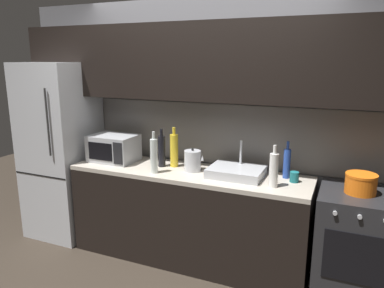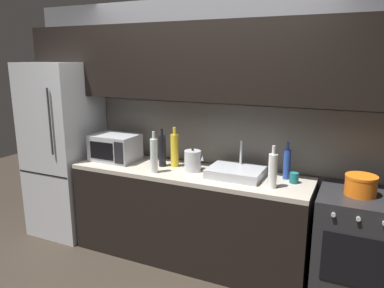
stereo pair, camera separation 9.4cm
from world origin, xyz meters
name	(u,v)px [view 1 (the left image)]	position (x,y,z in m)	size (l,w,h in m)	color
back_wall	(200,99)	(0.00, 1.20, 1.55)	(4.02, 0.44, 2.50)	slate
counter_run	(188,215)	(0.00, 0.90, 0.45)	(2.28, 0.60, 0.90)	black
refrigerator	(62,150)	(-1.52, 0.90, 0.95)	(0.68, 0.69, 1.89)	#B7BABF
oven_range	(354,246)	(1.48, 0.90, 0.45)	(0.60, 0.62, 0.90)	#232326
microwave	(114,148)	(-0.84, 0.92, 1.04)	(0.46, 0.35, 0.27)	#A8AAAF
sink_basin	(236,172)	(0.46, 0.93, 0.94)	(0.48, 0.38, 0.30)	#ADAFB5
kettle	(193,161)	(0.04, 0.92, 1.00)	(0.19, 0.16, 0.22)	#B7BABF
wine_bottle_blue	(287,163)	(0.88, 1.06, 1.04)	(0.06, 0.06, 0.33)	#234299
wine_bottle_dark	(162,151)	(-0.29, 0.94, 1.06)	(0.07, 0.07, 0.37)	black
wine_bottle_clear	(154,156)	(-0.26, 0.72, 1.06)	(0.07, 0.07, 0.39)	silver
wine_bottle_yellow	(174,150)	(-0.18, 0.98, 1.07)	(0.08, 0.08, 0.39)	gold
wine_bottle_white	(274,170)	(0.82, 0.78, 1.05)	(0.07, 0.07, 0.35)	silver
mug_teal	(294,177)	(0.96, 0.97, 0.94)	(0.08, 0.08, 0.09)	#19666B
cooking_pot	(361,184)	(1.48, 0.90, 0.98)	(0.24, 0.24, 0.16)	orange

